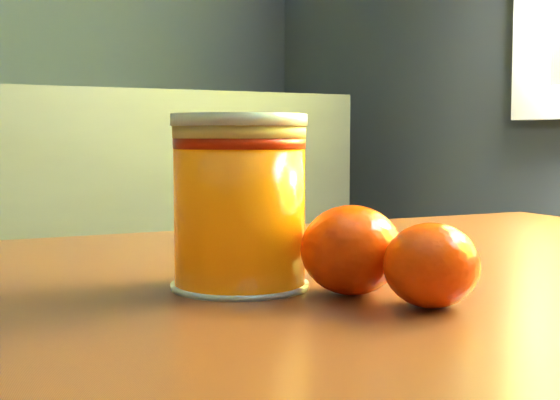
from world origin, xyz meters
TOP-DOWN VIEW (x-y plane):
  - juice_glass at (0.83, 0.18)m, footprint 0.09×0.09m
  - orange_front at (0.88, 0.13)m, footprint 0.07×0.07m
  - orange_back at (0.90, 0.07)m, footprint 0.06×0.06m

SIDE VIEW (x-z plane):
  - orange_back at x=0.90m, z-range 0.71..0.76m
  - orange_front at x=0.88m, z-range 0.71..0.77m
  - juice_glass at x=0.83m, z-range 0.71..0.82m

